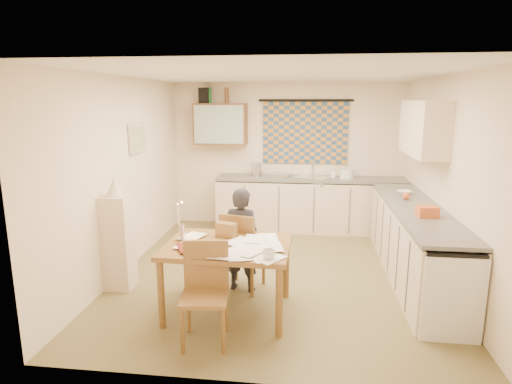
# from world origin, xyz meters

# --- Properties ---
(floor) EXTENTS (4.00, 4.50, 0.02)m
(floor) POSITION_xyz_m (0.00, 0.00, -0.01)
(floor) COLOR brown
(floor) RESTS_ON ground
(ceiling) EXTENTS (4.00, 4.50, 0.02)m
(ceiling) POSITION_xyz_m (0.00, 0.00, 2.51)
(ceiling) COLOR white
(ceiling) RESTS_ON floor
(wall_back) EXTENTS (4.00, 0.02, 2.50)m
(wall_back) POSITION_xyz_m (0.00, 2.26, 1.25)
(wall_back) COLOR #F7E1C2
(wall_back) RESTS_ON floor
(wall_front) EXTENTS (4.00, 0.02, 2.50)m
(wall_front) POSITION_xyz_m (0.00, -2.26, 1.25)
(wall_front) COLOR #F7E1C2
(wall_front) RESTS_ON floor
(wall_left) EXTENTS (0.02, 4.50, 2.50)m
(wall_left) POSITION_xyz_m (-2.01, 0.00, 1.25)
(wall_left) COLOR #F7E1C2
(wall_left) RESTS_ON floor
(wall_right) EXTENTS (0.02, 4.50, 2.50)m
(wall_right) POSITION_xyz_m (2.01, 0.00, 1.25)
(wall_right) COLOR #F7E1C2
(wall_right) RESTS_ON floor
(window_blind) EXTENTS (1.45, 0.03, 1.05)m
(window_blind) POSITION_xyz_m (0.30, 2.22, 1.65)
(window_blind) COLOR navy
(window_blind) RESTS_ON wall_back
(curtain_rod) EXTENTS (1.60, 0.04, 0.04)m
(curtain_rod) POSITION_xyz_m (0.30, 2.20, 2.20)
(curtain_rod) COLOR black
(curtain_rod) RESTS_ON wall_back
(wall_cabinet) EXTENTS (0.90, 0.34, 0.70)m
(wall_cabinet) POSITION_xyz_m (-1.15, 2.08, 1.80)
(wall_cabinet) COLOR brown
(wall_cabinet) RESTS_ON wall_back
(wall_cabinet_glass) EXTENTS (0.84, 0.02, 0.64)m
(wall_cabinet_glass) POSITION_xyz_m (-1.15, 1.91, 1.80)
(wall_cabinet_glass) COLOR #99B2A5
(wall_cabinet_glass) RESTS_ON wall_back
(upper_cabinet_right) EXTENTS (0.34, 1.30, 0.70)m
(upper_cabinet_right) POSITION_xyz_m (1.83, 0.55, 1.85)
(upper_cabinet_right) COLOR beige
(upper_cabinet_right) RESTS_ON wall_right
(framed_print) EXTENTS (0.04, 0.50, 0.40)m
(framed_print) POSITION_xyz_m (-1.97, 0.40, 1.70)
(framed_print) COLOR beige
(framed_print) RESTS_ON wall_left
(print_canvas) EXTENTS (0.01, 0.42, 0.32)m
(print_canvas) POSITION_xyz_m (-1.95, 0.40, 1.70)
(print_canvas) COLOR beige
(print_canvas) RESTS_ON wall_left
(counter_back) EXTENTS (3.30, 0.62, 0.92)m
(counter_back) POSITION_xyz_m (0.48, 1.95, 0.45)
(counter_back) COLOR beige
(counter_back) RESTS_ON floor
(counter_right) EXTENTS (0.62, 2.95, 0.92)m
(counter_right) POSITION_xyz_m (1.70, 0.05, 0.45)
(counter_right) COLOR beige
(counter_right) RESTS_ON floor
(stove) EXTENTS (0.55, 0.55, 0.86)m
(stove) POSITION_xyz_m (1.70, -1.19, 0.43)
(stove) COLOR white
(stove) RESTS_ON floor
(sink) EXTENTS (0.69, 0.64, 0.10)m
(sink) POSITION_xyz_m (0.45, 1.95, 0.88)
(sink) COLOR silver
(sink) RESTS_ON counter_back
(tap) EXTENTS (0.03, 0.03, 0.28)m
(tap) POSITION_xyz_m (0.45, 2.13, 1.06)
(tap) COLOR silver
(tap) RESTS_ON counter_back
(dish_rack) EXTENTS (0.40, 0.37, 0.06)m
(dish_rack) POSITION_xyz_m (-0.11, 1.95, 0.95)
(dish_rack) COLOR silver
(dish_rack) RESTS_ON counter_back
(kettle) EXTENTS (0.23, 0.23, 0.24)m
(kettle) POSITION_xyz_m (-0.51, 1.95, 1.04)
(kettle) COLOR silver
(kettle) RESTS_ON counter_back
(mixing_bowl) EXTENTS (0.32, 0.32, 0.16)m
(mixing_bowl) POSITION_xyz_m (1.01, 1.95, 1.00)
(mixing_bowl) COLOR white
(mixing_bowl) RESTS_ON counter_back
(soap_bottle) EXTENTS (0.10, 0.10, 0.18)m
(soap_bottle) POSITION_xyz_m (0.79, 2.00, 1.01)
(soap_bottle) COLOR white
(soap_bottle) RESTS_ON counter_back
(bowl) EXTENTS (0.25, 0.25, 0.05)m
(bowl) POSITION_xyz_m (1.70, 0.79, 0.94)
(bowl) COLOR white
(bowl) RESTS_ON counter_right
(orange_bag) EXTENTS (0.24, 0.18, 0.12)m
(orange_bag) POSITION_xyz_m (1.70, -0.40, 0.98)
(orange_bag) COLOR #CC5B2A
(orange_bag) RESTS_ON counter_right
(fruit_orange) EXTENTS (0.10, 0.10, 0.10)m
(fruit_orange) POSITION_xyz_m (1.65, 0.45, 0.97)
(fruit_orange) COLOR #CC5B2A
(fruit_orange) RESTS_ON counter_right
(speaker) EXTENTS (0.17, 0.21, 0.26)m
(speaker) POSITION_xyz_m (-1.42, 2.08, 2.28)
(speaker) COLOR black
(speaker) RESTS_ON wall_cabinet
(bottle_green) EXTENTS (0.08, 0.08, 0.26)m
(bottle_green) POSITION_xyz_m (-1.33, 2.08, 2.28)
(bottle_green) COLOR #195926
(bottle_green) RESTS_ON wall_cabinet
(bottle_brown) EXTENTS (0.09, 0.09, 0.26)m
(bottle_brown) POSITION_xyz_m (-1.04, 2.08, 2.28)
(bottle_brown) COLOR brown
(bottle_brown) RESTS_ON wall_cabinet
(dining_table) EXTENTS (1.30, 1.00, 0.75)m
(dining_table) POSITION_xyz_m (-0.45, -1.10, 0.38)
(dining_table) COLOR brown
(dining_table) RESTS_ON floor
(chair_far) EXTENTS (0.52, 0.52, 0.94)m
(chair_far) POSITION_xyz_m (-0.37, -0.53, 0.29)
(chair_far) COLOR brown
(chair_far) RESTS_ON floor
(chair_near) EXTENTS (0.47, 0.47, 0.93)m
(chair_near) POSITION_xyz_m (-0.55, -1.71, 0.29)
(chair_near) COLOR brown
(chair_near) RESTS_ON floor
(person) EXTENTS (0.56, 0.46, 1.23)m
(person) POSITION_xyz_m (-0.39, -0.55, 0.62)
(person) COLOR black
(person) RESTS_ON floor
(shelf_stand) EXTENTS (0.32, 0.30, 1.13)m
(shelf_stand) POSITION_xyz_m (-1.84, -0.67, 0.56)
(shelf_stand) COLOR beige
(shelf_stand) RESTS_ON floor
(lampshade) EXTENTS (0.20, 0.20, 0.22)m
(lampshade) POSITION_xyz_m (-1.84, -0.67, 1.24)
(lampshade) COLOR beige
(lampshade) RESTS_ON shelf_stand
(letter_rack) EXTENTS (0.24, 0.15, 0.16)m
(letter_rack) POSITION_xyz_m (-0.50, -0.88, 0.83)
(letter_rack) COLOR brown
(letter_rack) RESTS_ON dining_table
(mug) EXTENTS (0.18, 0.18, 0.09)m
(mug) POSITION_xyz_m (0.01, -1.48, 0.80)
(mug) COLOR white
(mug) RESTS_ON dining_table
(magazine) EXTENTS (0.46, 0.47, 0.03)m
(magazine) POSITION_xyz_m (-0.90, -1.35, 0.76)
(magazine) COLOR maroon
(magazine) RESTS_ON dining_table
(book) EXTENTS (0.18, 0.25, 0.02)m
(book) POSITION_xyz_m (-0.86, -1.17, 0.76)
(book) COLOR #CC5B2A
(book) RESTS_ON dining_table
(orange_box) EXTENTS (0.13, 0.09, 0.04)m
(orange_box) POSITION_xyz_m (-0.77, -1.38, 0.77)
(orange_box) COLOR #CC5B2A
(orange_box) RESTS_ON dining_table
(eyeglasses) EXTENTS (0.13, 0.06, 0.02)m
(eyeglasses) POSITION_xyz_m (-0.29, -1.39, 0.76)
(eyeglasses) COLOR black
(eyeglasses) RESTS_ON dining_table
(candle_holder) EXTENTS (0.07, 0.07, 0.18)m
(candle_holder) POSITION_xyz_m (-0.94, -1.04, 0.84)
(candle_holder) COLOR silver
(candle_holder) RESTS_ON dining_table
(candle) EXTENTS (0.03, 0.03, 0.22)m
(candle) POSITION_xyz_m (-0.98, -1.06, 1.04)
(candle) COLOR white
(candle) RESTS_ON dining_table
(candle_flame) EXTENTS (0.02, 0.02, 0.02)m
(candle_flame) POSITION_xyz_m (-0.94, -1.03, 1.16)
(candle_flame) COLOR #FFCC66
(candle_flame) RESTS_ON dining_table
(papers) EXTENTS (1.21, 0.96, 0.03)m
(papers) POSITION_xyz_m (-0.33, -1.24, 0.76)
(papers) COLOR white
(papers) RESTS_ON dining_table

